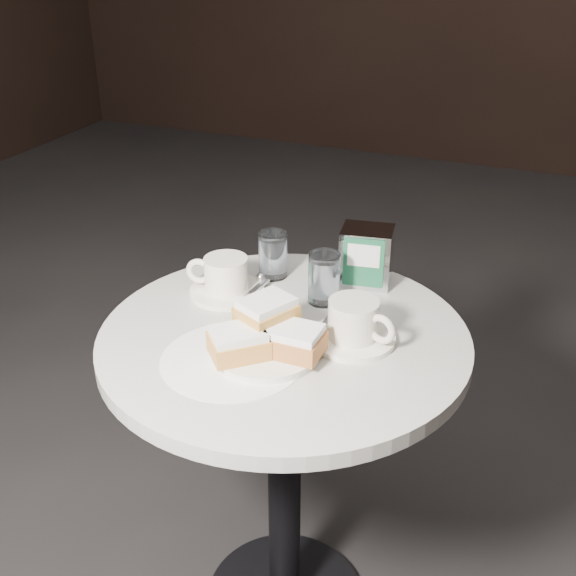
# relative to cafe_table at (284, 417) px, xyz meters

# --- Properties ---
(cafe_table) EXTENTS (0.70, 0.70, 0.74)m
(cafe_table) POSITION_rel_cafe_table_xyz_m (0.00, 0.00, 0.00)
(cafe_table) COLOR black
(cafe_table) RESTS_ON ground
(sugar_spill) EXTENTS (0.34, 0.34, 0.00)m
(sugar_spill) POSITION_rel_cafe_table_xyz_m (-0.05, -0.12, 0.20)
(sugar_spill) COLOR white
(sugar_spill) RESTS_ON cafe_table
(beignet_plate) EXTENTS (0.26, 0.26, 0.10)m
(beignet_plate) POSITION_rel_cafe_table_xyz_m (0.00, -0.08, 0.23)
(beignet_plate) COLOR silver
(beignet_plate) RESTS_ON cafe_table
(coffee_cup_left) EXTENTS (0.18, 0.18, 0.08)m
(coffee_cup_left) POSITION_rel_cafe_table_xyz_m (-0.17, 0.10, 0.23)
(coffee_cup_left) COLOR white
(coffee_cup_left) RESTS_ON cafe_table
(coffee_cup_right) EXTENTS (0.20, 0.20, 0.08)m
(coffee_cup_right) POSITION_rel_cafe_table_xyz_m (0.13, 0.02, 0.23)
(coffee_cup_right) COLOR white
(coffee_cup_right) RESTS_ON cafe_table
(water_glass_left) EXTENTS (0.07, 0.07, 0.10)m
(water_glass_left) POSITION_rel_cafe_table_xyz_m (-0.11, 0.21, 0.25)
(water_glass_left) COLOR white
(water_glass_left) RESTS_ON cafe_table
(water_glass_right) EXTENTS (0.07, 0.07, 0.10)m
(water_glass_right) POSITION_rel_cafe_table_xyz_m (0.03, 0.14, 0.25)
(water_glass_right) COLOR white
(water_glass_right) RESTS_ON cafe_table
(napkin_dispenser) EXTENTS (0.12, 0.10, 0.12)m
(napkin_dispenser) POSITION_rel_cafe_table_xyz_m (0.08, 0.26, 0.26)
(napkin_dispenser) COLOR silver
(napkin_dispenser) RESTS_ON cafe_table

